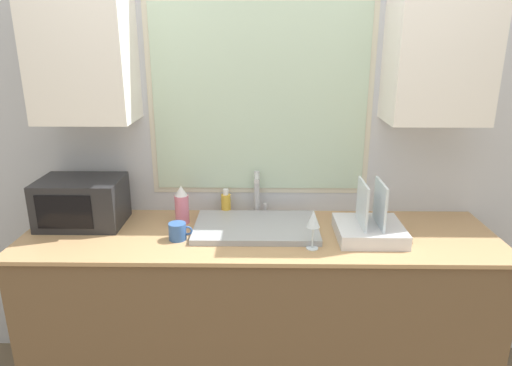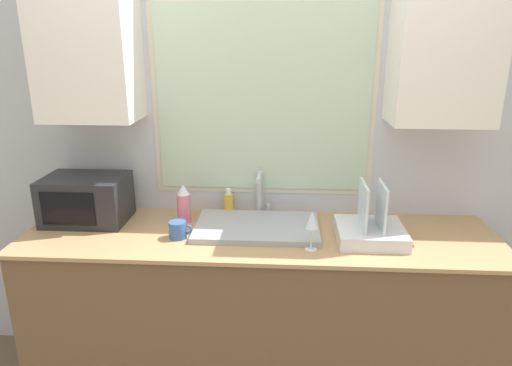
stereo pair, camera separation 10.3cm
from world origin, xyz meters
The scene contains 10 objects.
countertop centered at (0.00, 0.32, 0.47)m, with size 2.42×0.67×0.93m.
wall_back centered at (0.00, 0.63, 1.41)m, with size 6.00×0.38×2.60m.
sink_basin centered at (-0.02, 0.36, 0.94)m, with size 0.64×0.41×0.03m.
faucet centered at (-0.01, 0.58, 1.08)m, with size 0.08×0.16×0.25m.
microwave centered at (-0.95, 0.43, 1.06)m, with size 0.43×0.31×0.25m.
dish_rack centered at (0.55, 0.27, 0.98)m, with size 0.33×0.32×0.29m.
spray_bottle centered at (-0.42, 0.45, 1.03)m, with size 0.07×0.07×0.21m.
soap_bottle centered at (-0.19, 0.58, 0.99)m, with size 0.05×0.05×0.15m.
mug_near_sink centered at (-0.40, 0.24, 0.97)m, with size 0.12×0.09×0.09m.
wine_glass centered at (0.25, 0.14, 1.08)m, with size 0.06×0.06×0.20m.
Camera 1 is at (0.01, -1.83, 1.89)m, focal length 32.00 mm.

